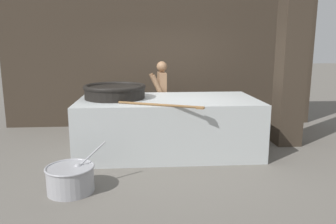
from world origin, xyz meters
name	(u,v)px	position (x,y,z in m)	size (l,w,h in m)	color
ground_plane	(168,151)	(0.00, 0.00, 0.00)	(60.00, 60.00, 0.00)	#666059
back_wall	(161,35)	(0.00, 2.19, 2.21)	(7.60, 0.24, 4.43)	#382D23
support_pillar	(293,32)	(2.43, 0.30, 2.21)	(0.47, 0.47, 4.43)	#382D23
hearth_platform	(168,125)	(0.00, 0.00, 0.50)	(3.26, 1.69, 1.01)	#B2B7B7
giant_wok_near	(115,91)	(-0.98, 0.11, 1.15)	(1.15, 1.15, 0.26)	black
stirring_paddle	(163,105)	(-0.13, -0.77, 1.03)	(1.38, 0.66, 0.04)	brown
cook	(162,96)	(-0.06, 1.16, 0.89)	(0.39, 0.60, 1.64)	#8C6647
prep_bowl_vegetables	(70,178)	(-1.46, -1.66, 0.20)	(0.79, 0.66, 0.62)	#9E9EA3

